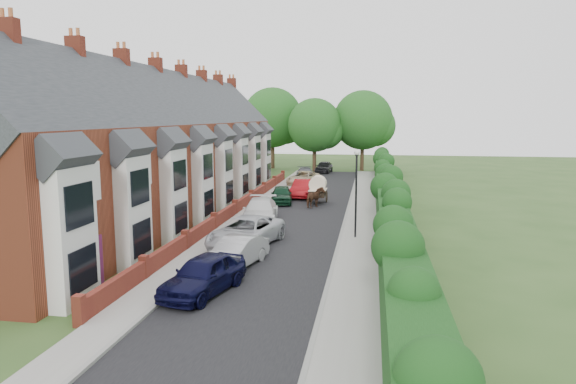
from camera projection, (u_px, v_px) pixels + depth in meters
name	position (u px, v px, depth m)	size (l,w,h in m)	color
ground	(286.00, 255.00, 26.20)	(140.00, 140.00, 0.00)	#2D4C1E
road	(304.00, 214.00, 37.02)	(6.00, 58.00, 0.02)	black
pavement_hedge_side	(361.00, 215.00, 36.36)	(2.20, 58.00, 0.12)	#9C9A93
pavement_house_side	(252.00, 212.00, 37.63)	(1.70, 58.00, 0.12)	#9C9A93
kerb_hedge_side	(346.00, 215.00, 36.52)	(0.18, 58.00, 0.13)	gray
kerb_house_side	(263.00, 212.00, 37.50)	(0.18, 58.00, 0.13)	gray
hedge	(388.00, 194.00, 35.84)	(2.10, 58.00, 2.85)	#123611
terrace_row	(160.00, 152.00, 37.03)	(9.05, 40.50, 11.50)	brown
garden_wall_row	(235.00, 209.00, 36.75)	(0.35, 40.35, 1.10)	maroon
lamppost	(356.00, 182.00, 29.08)	(0.32, 0.32, 5.16)	black
tree_far_left	(317.00, 127.00, 64.91)	(7.14, 6.80, 9.29)	#332316
tree_far_right	(366.00, 122.00, 65.81)	(7.98, 7.60, 10.31)	#332316
tree_far_back	(276.00, 119.00, 68.65)	(8.40, 8.00, 10.82)	#332316
car_navy	(203.00, 275.00, 20.40)	(1.84, 4.58, 1.56)	black
car_silver_a	(236.00, 252.00, 24.04)	(1.48, 4.25, 1.40)	#9E9EA2
car_silver_b	(246.00, 232.00, 27.84)	(2.64, 5.73, 1.59)	silver
car_white	(260.00, 211.00, 34.03)	(2.19, 5.40, 1.57)	white
car_green	(281.00, 195.00, 41.65)	(1.67, 4.14, 1.41)	black
car_red	(303.00, 188.00, 44.76)	(1.63, 4.68, 1.54)	maroon
car_beige	(303.00, 178.00, 52.74)	(2.33, 5.04, 1.40)	beige
car_grey	(306.00, 174.00, 57.05)	(1.86, 4.57, 1.33)	#505157
car_black	(324.00, 167.00, 64.04)	(1.72, 4.28, 1.46)	black
horse	(315.00, 198.00, 39.58)	(0.84, 1.85, 1.56)	#422618
horse_cart	(318.00, 188.00, 41.46)	(1.42, 3.15, 2.27)	black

